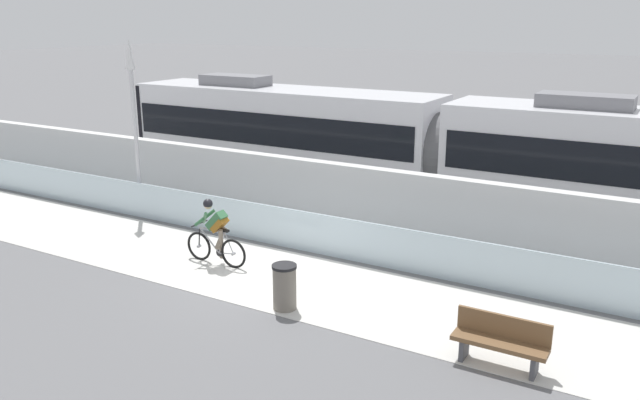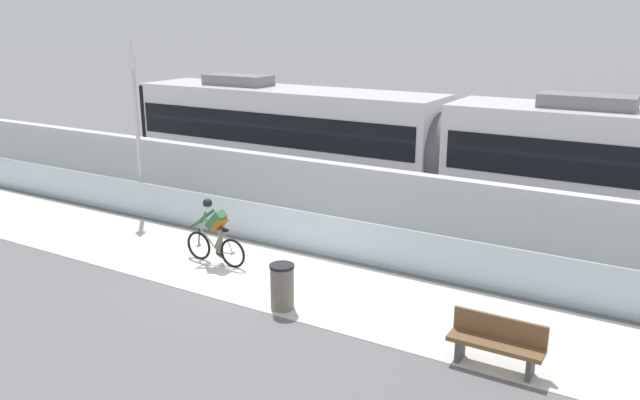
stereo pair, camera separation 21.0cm
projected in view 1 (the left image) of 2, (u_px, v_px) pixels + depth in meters
ground_plane at (262, 275)px, 14.91m from camera, size 200.00×200.00×0.00m
bike_path_deck at (262, 274)px, 14.91m from camera, size 32.00×3.20×0.01m
glass_parapet at (304, 231)px, 16.30m from camera, size 32.00×0.05×1.05m
concrete_barrier_wall at (338, 198)px, 17.68m from camera, size 32.00×0.36×1.93m
tram_rail_near at (376, 209)px, 20.01m from camera, size 32.00×0.08×0.01m
tram_rail_far at (394, 198)px, 21.20m from camera, size 32.00×0.08×0.01m
tram at (444, 151)px, 19.19m from camera, size 22.56×2.54×3.81m
cyclist_on_bike at (215, 233)px, 15.34m from camera, size 1.77×0.58×1.61m
lamp_post_antenna at (133, 105)px, 18.68m from camera, size 0.28×0.28×5.20m
trash_bin at (285, 287)px, 13.04m from camera, size 0.51×0.51×0.96m
bench at (501, 340)px, 10.89m from camera, size 1.60×0.45×0.89m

